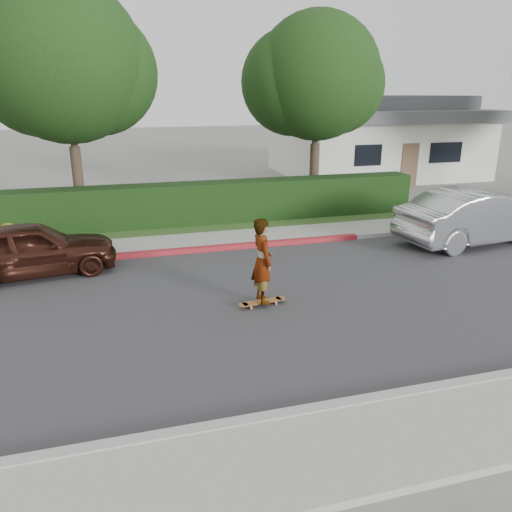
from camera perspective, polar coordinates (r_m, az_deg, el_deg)
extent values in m
plane|color=slate|center=(12.47, 15.61, -3.55)|extent=(120.00, 120.00, 0.00)
cube|color=#2D2D30|center=(12.46, 15.61, -3.53)|extent=(60.00, 8.00, 0.01)
cube|color=#9E9E99|center=(15.87, 8.09, 1.93)|extent=(60.00, 0.20, 0.15)
cube|color=maroon|center=(14.64, -10.15, 0.44)|extent=(12.00, 0.21, 0.15)
cube|color=gray|center=(16.67, 6.85, 2.72)|extent=(60.00, 1.60, 0.12)
cube|color=#2D4C1E|center=(18.11, 4.92, 4.01)|extent=(60.00, 1.60, 0.10)
cube|color=black|center=(17.71, -4.88, 6.01)|extent=(15.00, 1.00, 1.50)
sphere|color=#2D4C19|center=(17.26, -26.47, 2.27)|extent=(0.70, 0.70, 0.70)
cylinder|color=#33261C|center=(18.61, -19.58, 7.51)|extent=(0.36, 0.36, 2.70)
cylinder|color=#33261C|center=(18.38, -20.26, 13.71)|extent=(0.24, 0.24, 2.25)
sphere|color=black|center=(18.37, -20.99, 19.99)|extent=(5.20, 5.20, 5.20)
sphere|color=black|center=(18.83, -23.38, 19.03)|extent=(4.42, 4.42, 4.42)
sphere|color=black|center=(18.62, -17.90, 19.32)|extent=(4.16, 4.16, 4.16)
cylinder|color=#33261C|center=(20.60, 6.61, 9.12)|extent=(0.36, 0.36, 2.52)
cylinder|color=#33261C|center=(20.38, 6.81, 14.37)|extent=(0.24, 0.24, 2.10)
sphere|color=black|center=(20.35, 7.02, 19.69)|extent=(4.80, 4.80, 4.80)
sphere|color=black|center=(20.43, 4.34, 19.20)|extent=(4.08, 4.08, 4.08)
sphere|color=black|center=(20.98, 9.05, 18.74)|extent=(3.84, 3.84, 3.84)
cube|color=beige|center=(29.63, 13.34, 12.00)|extent=(10.00, 8.00, 3.00)
cube|color=#4C4C51|center=(29.50, 13.60, 15.47)|extent=(10.60, 8.60, 0.60)
cube|color=#4C4C51|center=(29.49, 13.69, 16.63)|extent=(8.40, 6.40, 0.80)
cube|color=black|center=(24.92, 12.71, 11.17)|extent=(1.40, 0.06, 1.00)
cube|color=black|center=(27.22, 20.86, 11.00)|extent=(1.80, 0.06, 1.00)
cube|color=brown|center=(26.15, 17.14, 9.91)|extent=(0.90, 0.06, 2.10)
cylinder|color=#C45436|center=(10.85, -0.55, -5.95)|extent=(0.06, 0.04, 0.06)
cylinder|color=#C45436|center=(10.99, -0.90, -5.62)|extent=(0.06, 0.04, 0.06)
cylinder|color=#C45436|center=(11.07, 2.31, -5.44)|extent=(0.06, 0.04, 0.06)
cylinder|color=#C45436|center=(11.21, 1.93, -5.12)|extent=(0.06, 0.04, 0.06)
cube|color=silver|center=(10.90, -0.72, -5.58)|extent=(0.07, 0.18, 0.02)
cube|color=silver|center=(11.13, 2.12, -5.08)|extent=(0.07, 0.18, 0.02)
cube|color=brown|center=(11.00, 0.71, -5.22)|extent=(0.92, 0.34, 0.02)
cylinder|color=brown|center=(10.84, -1.46, -5.60)|extent=(0.25, 0.25, 0.02)
cylinder|color=brown|center=(11.18, 2.81, -4.85)|extent=(0.25, 0.25, 0.02)
imported|color=white|center=(10.66, 0.73, -0.55)|extent=(0.49, 0.71, 1.87)
imported|color=#ADAFB4|center=(16.79, 23.94, 4.12)|extent=(5.26, 2.35, 1.68)
imported|color=#351810|center=(13.84, -24.36, 0.74)|extent=(4.36, 2.28, 1.41)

